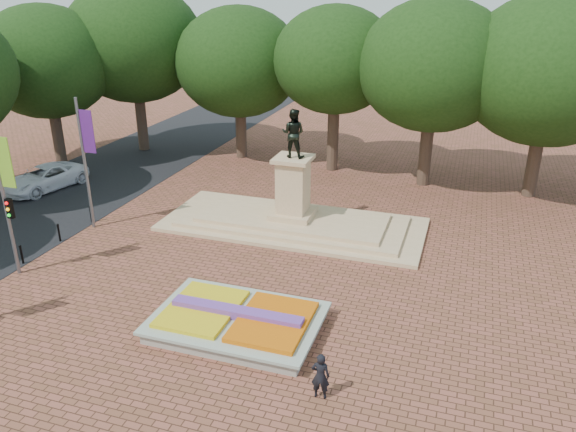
% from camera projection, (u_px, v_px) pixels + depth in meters
% --- Properties ---
extents(ground, '(90.00, 90.00, 0.00)m').
position_uv_depth(ground, '(234.00, 299.00, 23.47)').
color(ground, brown).
rests_on(ground, ground).
extents(asphalt_street, '(9.00, 90.00, 0.02)m').
position_uv_depth(asphalt_street, '(29.00, 213.00, 32.21)').
color(asphalt_street, black).
rests_on(asphalt_street, ground).
extents(flower_bed, '(6.30, 4.30, 0.91)m').
position_uv_depth(flower_bed, '(238.00, 321.00, 21.27)').
color(flower_bed, gray).
rests_on(flower_bed, ground).
extents(monument, '(14.00, 6.00, 6.40)m').
position_uv_depth(monument, '(293.00, 211.00, 30.14)').
color(monument, tan).
rests_on(monument, ground).
extents(tree_row_back, '(44.80, 8.80, 10.43)m').
position_uv_depth(tree_row_back, '(376.00, 76.00, 35.98)').
color(tree_row_back, '#34281C').
rests_on(tree_row_back, ground).
extents(banner_poles, '(0.88, 11.17, 7.00)m').
position_uv_depth(banner_poles, '(0.00, 196.00, 23.76)').
color(banner_poles, slate).
rests_on(banner_poles, ground).
extents(bollard_row, '(0.12, 13.12, 0.98)m').
position_uv_depth(bollard_row, '(0.00, 266.00, 25.07)').
color(bollard_row, black).
rests_on(bollard_row, ground).
extents(van, '(3.65, 5.87, 1.52)m').
position_uv_depth(van, '(44.00, 178.00, 35.63)').
color(van, white).
rests_on(van, ground).
extents(pedestrian, '(0.63, 0.45, 1.63)m').
position_uv_depth(pedestrian, '(320.00, 376.00, 17.62)').
color(pedestrian, black).
rests_on(pedestrian, ground).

